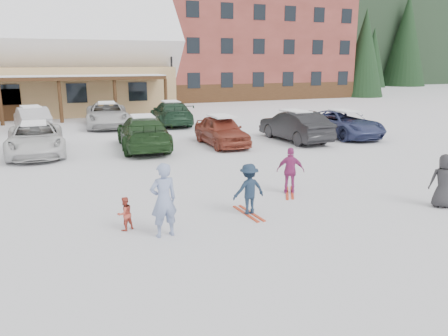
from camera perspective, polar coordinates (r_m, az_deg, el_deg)
name	(u,v)px	position (r m, az deg, el deg)	size (l,w,h in m)	color
ground	(227,213)	(11.95, 0.43, -5.85)	(160.00, 160.00, 0.00)	white
alpine_hotel	(218,19)	(52.05, -0.73, 18.83)	(31.48, 14.01, 21.48)	maroon
lamp_post	(172,69)	(36.02, -6.86, 12.69)	(0.50, 0.25, 6.01)	black
conifer_1	(365,41)	(54.57, 17.94, 15.46)	(4.84, 4.84, 11.22)	black
conifer_3	(137,52)	(55.40, -11.33, 14.63)	(3.96, 3.96, 9.18)	black
conifer_4	(324,44)	(68.21, 12.98, 15.53)	(5.06, 5.06, 11.73)	black
adult_skier	(164,200)	(10.22, -7.90, -4.17)	(0.65, 0.42, 1.77)	#8192BE
toddler_red	(125,214)	(10.89, -12.83, -5.84)	(0.41, 0.32, 0.84)	#C34939
child_navy	(249,189)	(11.66, 3.27, -2.79)	(0.90, 0.52, 1.39)	#19293D
skis_child_navy	(249,213)	(11.87, 3.22, -5.94)	(0.20, 1.40, 0.03)	red
child_magenta	(290,171)	(13.64, 8.68, -0.35)	(0.85, 0.35, 1.45)	#A63277
skis_child_magenta	(290,193)	(13.83, 8.57, -3.20)	(0.20, 1.40, 0.03)	red
bystander_dark	(444,181)	(13.65, 26.79, -1.52)	(0.75, 0.49, 1.53)	#29292C
parked_car_2	(35,139)	(20.89, -23.41, 3.52)	(2.35, 5.10, 1.42)	silver
parked_car_3	(143,133)	(20.79, -10.51, 4.56)	(2.17, 5.34, 1.55)	#1E3A1B
parked_car_4	(221,131)	(21.40, -0.34, 4.91)	(1.71, 4.24, 1.44)	brown
parked_car_5	(295,126)	(22.87, 9.26, 5.44)	(1.64, 4.71, 1.55)	black
parked_car_6	(344,124)	(24.81, 15.34, 5.61)	(2.35, 5.09, 1.41)	navy
parked_car_9	(32,119)	(28.00, -23.79, 5.87)	(1.56, 4.46, 1.47)	silver
parked_car_10	(107,115)	(28.51, -15.01, 6.74)	(2.54, 5.50, 1.53)	silver
parked_car_11	(171,113)	(28.67, -6.93, 7.13)	(2.12, 5.22, 1.51)	#1E3D29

